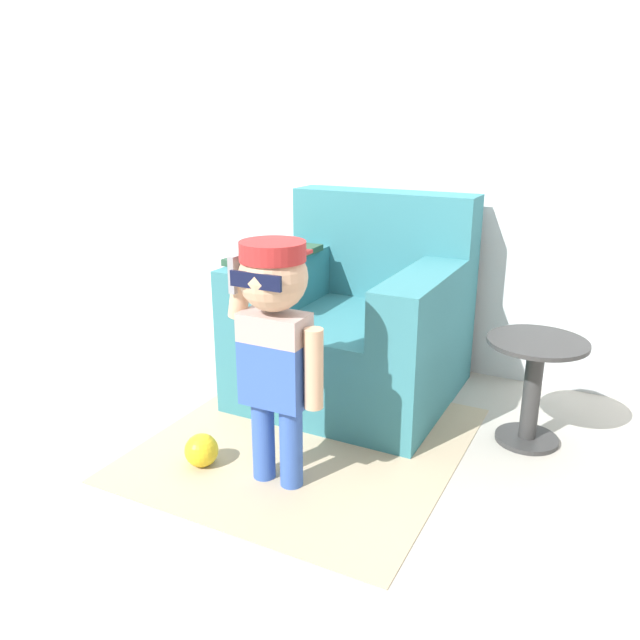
{
  "coord_description": "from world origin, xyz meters",
  "views": [
    {
      "loc": [
        1.4,
        -2.38,
        1.32
      ],
      "look_at": [
        0.28,
        -0.2,
        0.51
      ],
      "focal_mm": 35.0,
      "sensor_mm": 36.0,
      "label": 1
    }
  ],
  "objects_px": {
    "person_child": "(275,328)",
    "toy_ball": "(202,450)",
    "armchair": "(357,323)",
    "side_table": "(533,381)"
  },
  "relations": [
    {
      "from": "person_child",
      "to": "toy_ball",
      "type": "height_order",
      "value": "person_child"
    },
    {
      "from": "armchair",
      "to": "side_table",
      "type": "xyz_separation_m",
      "value": [
        0.86,
        -0.15,
        -0.07
      ]
    },
    {
      "from": "armchair",
      "to": "side_table",
      "type": "relative_size",
      "value": 2.11
    },
    {
      "from": "person_child",
      "to": "toy_ball",
      "type": "relative_size",
      "value": 6.89
    },
    {
      "from": "armchair",
      "to": "person_child",
      "type": "height_order",
      "value": "armchair"
    },
    {
      "from": "armchair",
      "to": "toy_ball",
      "type": "xyz_separation_m",
      "value": [
        -0.25,
        -0.94,
        -0.29
      ]
    },
    {
      "from": "armchair",
      "to": "toy_ball",
      "type": "height_order",
      "value": "armchair"
    },
    {
      "from": "toy_ball",
      "to": "armchair",
      "type": "bearing_deg",
      "value": 75.22
    },
    {
      "from": "side_table",
      "to": "toy_ball",
      "type": "bearing_deg",
      "value": -144.58
    },
    {
      "from": "person_child",
      "to": "toy_ball",
      "type": "distance_m",
      "value": 0.64
    }
  ]
}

